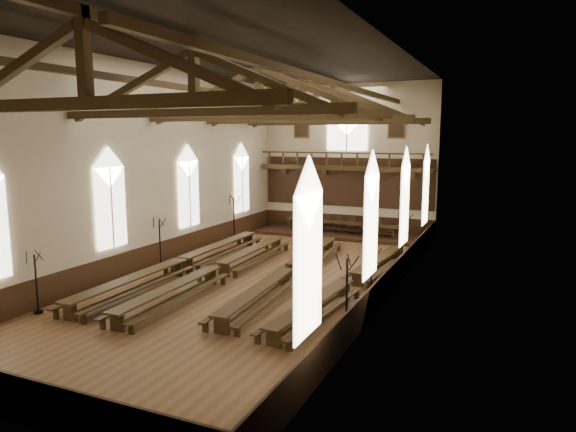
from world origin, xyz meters
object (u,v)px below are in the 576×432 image
Objects in this scene: candelabrum_right_mid at (371,287)px; refectory_row_b at (217,269)px; candelabrum_right_near at (346,309)px; refectory_row_a at (182,262)px; refectory_row_d at (351,280)px; candelabrum_right_far at (402,252)px; candelabrum_left_far at (234,227)px; refectory_row_c at (289,270)px; candelabrum_left_mid at (160,253)px; candelabrum_left_near at (37,295)px; dais at (341,235)px; high_table at (341,224)px.

refectory_row_b is at bearing 175.62° from candelabrum_right_mid.
candelabrum_right_near reaches higher than refectory_row_b.
refectory_row_d is at bearing 3.38° from refectory_row_a.
candelabrum_left_far is at bearing 166.35° from candelabrum_right_far.
candelabrum_right_mid reaches higher than refectory_row_c.
refectory_row_d is at bearing 0.10° from candelabrum_left_mid.
candelabrum_left_near is at bearing -165.75° from candelabrum_right_near.
candelabrum_left_near is (-1.61, -6.82, 0.16)m from refectory_row_a.
high_table is (-0.00, -0.00, 0.74)m from dais.
refectory_row_a is 8.33m from refectory_row_d.
refectory_row_b is 7.57m from candelabrum_left_near.
candelabrum_right_far is at bearing 90.00° from candelabrum_right_mid.
candelabrum_right_near is (9.49, -4.00, 0.26)m from refectory_row_a.
refectory_row_c is 4.58m from candelabrum_right_mid.
dais is 3.95× the size of candelabrum_left_far.
refectory_row_a is at bearing -108.91° from dais.
dais is at bearing 35.83° from candelabrum_left_far.
candelabrum_right_far is (7.35, 5.42, 0.32)m from refectory_row_b.
candelabrum_left_mid is at bearing -157.03° from candelabrum_right_far.
candelabrum_right_near is at bearing -90.00° from candelabrum_right_far.
dais is at bearing 80.87° from refectory_row_b.
candelabrum_left_mid reaches higher than refectory_row_b.
candelabrum_right_far is (0.00, 9.18, 0.03)m from candelabrum_right_near.
refectory_row_b is 9.14m from candelabrum_right_far.
refectory_row_c is 1.24× the size of dais.
refectory_row_b is 8.95m from candelabrum_left_far.
candelabrum_left_far reaches higher than candelabrum_right_near.
refectory_row_a is at bearing -176.62° from refectory_row_d.
candelabrum_left_far reaches higher than candelabrum_left_near.
candelabrum_left_mid reaches higher than dais.
high_table is 8.69m from candelabrum_right_far.
refectory_row_b is 3.30m from refectory_row_c.
candelabrum_left_near is at bearing -131.62° from refectory_row_c.
candelabrum_left_near is 0.88× the size of candelabrum_right_near.
refectory_row_b is 3.83m from candelabrum_left_mid.
candelabrum_right_near is 3.20m from candelabrum_right_mid.
refectory_row_c is 5.06× the size of candelabrum_right_far.
candelabrum_right_near reaches higher than refectory_row_c.
refectory_row_a reaches higher than refectory_row_b.
candelabrum_right_far is (5.38, -6.83, 0.75)m from dais.
refectory_row_a reaches higher than dais.
refectory_row_b is 7.37m from candelabrum_right_mid.
refectory_row_b is at bearing -173.18° from refectory_row_d.
refectory_row_d is (8.31, 0.49, -0.06)m from refectory_row_a.
candelabrum_left_mid reaches higher than refectory_row_a.
refectory_row_b is 8.26m from candelabrum_right_near.
candelabrum_left_mid is 0.92× the size of candelabrum_right_far.
refectory_row_a is 1.83× the size of high_table.
refectory_row_c is 5.24× the size of candelabrum_right_near.
dais is 4.22× the size of candelabrum_right_near.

